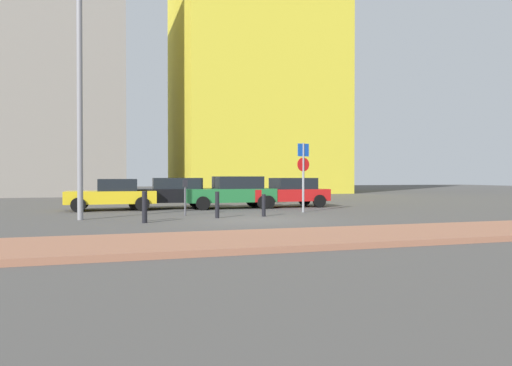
# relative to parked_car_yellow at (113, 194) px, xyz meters

# --- Properties ---
(ground_plane) EXTENTS (120.00, 120.00, 0.00)m
(ground_plane) POSITION_rel_parked_car_yellow_xyz_m (4.89, -6.69, -0.73)
(ground_plane) COLOR #4C4947
(sidewalk_brick) EXTENTS (40.00, 3.15, 0.14)m
(sidewalk_brick) POSITION_rel_parked_car_yellow_xyz_m (4.89, -12.27, -0.66)
(sidewalk_brick) COLOR #9E664C
(sidewalk_brick) RESTS_ON ground
(parked_car_yellow) EXTENTS (4.03, 2.12, 1.44)m
(parked_car_yellow) POSITION_rel_parked_car_yellow_xyz_m (0.00, 0.00, 0.00)
(parked_car_yellow) COLOR gold
(parked_car_yellow) RESTS_ON ground
(parked_car_black) EXTENTS (4.67, 2.16, 1.49)m
(parked_car_black) POSITION_rel_parked_car_yellow_xyz_m (2.71, 0.35, 0.04)
(parked_car_black) COLOR black
(parked_car_black) RESTS_ON ground
(parked_car_green) EXTENTS (4.38, 2.08, 1.56)m
(parked_car_green) POSITION_rel_parked_car_yellow_xyz_m (5.56, -0.31, 0.07)
(parked_car_green) COLOR #237238
(parked_car_green) RESTS_ON ground
(parked_car_red) EXTENTS (4.14, 2.10, 1.48)m
(parked_car_red) POSITION_rel_parked_car_yellow_xyz_m (8.58, -0.27, 0.04)
(parked_car_red) COLOR red
(parked_car_red) RESTS_ON ground
(parking_sign_post) EXTENTS (0.60, 0.14, 3.01)m
(parking_sign_post) POSITION_rel_parked_car_yellow_xyz_m (7.88, -3.80, 1.16)
(parking_sign_post) COLOR gray
(parking_sign_post) RESTS_ON ground
(parking_meter) EXTENTS (0.18, 0.14, 1.43)m
(parking_meter) POSITION_rel_parked_car_yellow_xyz_m (2.73, -3.97, 0.19)
(parking_meter) COLOR #4C4C51
(parking_meter) RESTS_ON ground
(street_lamp) EXTENTS (0.70, 0.36, 8.32)m
(street_lamp) POSITION_rel_parked_car_yellow_xyz_m (-1.15, -4.78, 4.07)
(street_lamp) COLOR gray
(street_lamp) RESTS_ON ground
(traffic_bollard_near) EXTENTS (0.17, 0.17, 1.07)m
(traffic_bollard_near) POSITION_rel_parked_car_yellow_xyz_m (0.97, -6.60, -0.20)
(traffic_bollard_near) COLOR black
(traffic_bollard_near) RESTS_ON ground
(traffic_bollard_mid) EXTENTS (0.15, 0.15, 0.87)m
(traffic_bollard_mid) POSITION_rel_parked_car_yellow_xyz_m (5.58, -5.31, -0.30)
(traffic_bollard_mid) COLOR black
(traffic_bollard_mid) RESTS_ON ground
(traffic_bollard_far) EXTENTS (0.16, 0.16, 0.99)m
(traffic_bollard_far) POSITION_rel_parked_car_yellow_xyz_m (3.69, -5.49, -0.24)
(traffic_bollard_far) COLOR black
(traffic_bollard_far) RESTS_ON ground
(traffic_bollard_edge) EXTENTS (0.14, 0.14, 0.90)m
(traffic_bollard_edge) POSITION_rel_parked_car_yellow_xyz_m (1.00, -6.02, -0.28)
(traffic_bollard_edge) COLOR #B7B7BC
(traffic_bollard_edge) RESTS_ON ground
(building_colorful_midrise) EXTENTS (14.84, 16.06, 27.72)m
(building_colorful_midrise) POSITION_rel_parked_car_yellow_xyz_m (13.66, 23.59, 13.13)
(building_colorful_midrise) COLOR gold
(building_colorful_midrise) RESTS_ON ground
(building_under_construction) EXTENTS (10.07, 14.65, 21.27)m
(building_under_construction) POSITION_rel_parked_car_yellow_xyz_m (-3.92, 22.44, 9.90)
(building_under_construction) COLOR gray
(building_under_construction) RESTS_ON ground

